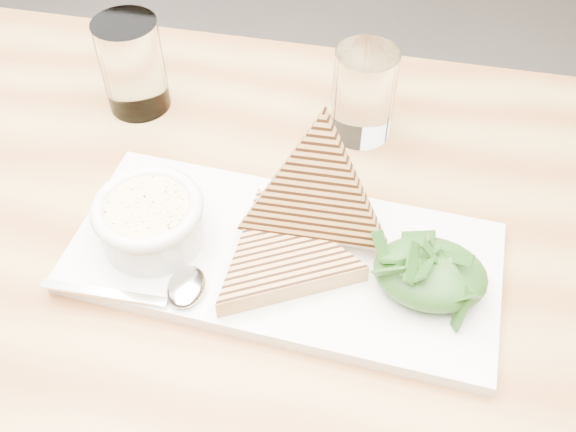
% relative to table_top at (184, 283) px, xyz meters
% --- Properties ---
extents(table_top, '(1.26, 0.84, 0.04)m').
position_rel_table_top_xyz_m(table_top, '(0.00, 0.00, 0.00)').
color(table_top, tan).
rests_on(table_top, ground).
extents(platter, '(0.44, 0.21, 0.02)m').
position_rel_table_top_xyz_m(platter, '(0.10, 0.03, 0.03)').
color(platter, white).
rests_on(platter, table_top).
extents(soup_bowl, '(0.10, 0.10, 0.04)m').
position_rel_table_top_xyz_m(soup_bowl, '(-0.04, 0.02, 0.06)').
color(soup_bowl, white).
rests_on(soup_bowl, platter).
extents(soup, '(0.09, 0.09, 0.01)m').
position_rel_table_top_xyz_m(soup, '(-0.04, 0.02, 0.08)').
color(soup, beige).
rests_on(soup, soup_bowl).
extents(bowl_rim, '(0.11, 0.11, 0.01)m').
position_rel_table_top_xyz_m(bowl_rim, '(-0.04, 0.02, 0.08)').
color(bowl_rim, white).
rests_on(bowl_rim, soup_bowl).
extents(sandwich_flat, '(0.23, 0.23, 0.02)m').
position_rel_table_top_xyz_m(sandwich_flat, '(0.10, 0.02, 0.05)').
color(sandwich_flat, tan).
rests_on(sandwich_flat, platter).
extents(sandwich_lean, '(0.18, 0.16, 0.20)m').
position_rel_table_top_xyz_m(sandwich_lean, '(0.12, 0.07, 0.09)').
color(sandwich_lean, tan).
rests_on(sandwich_lean, sandwich_flat).
extents(salad_base, '(0.11, 0.08, 0.04)m').
position_rel_table_top_xyz_m(salad_base, '(0.24, 0.02, 0.06)').
color(salad_base, '#194A17').
rests_on(salad_base, platter).
extents(arugula_pile, '(0.11, 0.10, 0.05)m').
position_rel_table_top_xyz_m(arugula_pile, '(0.24, 0.02, 0.06)').
color(arugula_pile, '#2E511D').
rests_on(arugula_pile, platter).
extents(spoon_bowl, '(0.04, 0.05, 0.01)m').
position_rel_table_top_xyz_m(spoon_bowl, '(0.02, -0.03, 0.04)').
color(spoon_bowl, silver).
rests_on(spoon_bowl, platter).
extents(spoon_handle, '(0.13, 0.01, 0.00)m').
position_rel_table_top_xyz_m(spoon_handle, '(-0.06, -0.05, 0.04)').
color(spoon_handle, silver).
rests_on(spoon_handle, platter).
extents(glass_near, '(0.08, 0.08, 0.12)m').
position_rel_table_top_xyz_m(glass_near, '(-0.14, 0.24, 0.08)').
color(glass_near, white).
rests_on(glass_near, table_top).
extents(glass_far, '(0.07, 0.07, 0.11)m').
position_rel_table_top_xyz_m(glass_far, '(0.15, 0.25, 0.08)').
color(glass_far, white).
rests_on(glass_far, table_top).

